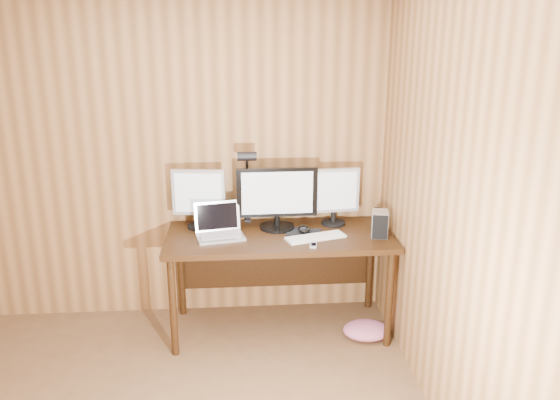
{
  "coord_description": "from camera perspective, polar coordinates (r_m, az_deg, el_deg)",
  "views": [
    {
      "loc": [
        0.65,
        -2.01,
        2.09
      ],
      "look_at": [
        0.93,
        1.58,
        1.02
      ],
      "focal_mm": 35.0,
      "sensor_mm": 36.0,
      "label": 1
    }
  ],
  "objects": [
    {
      "name": "room_shell",
      "position": [
        2.27,
        -20.88,
        -6.33
      ],
      "size": [
        4.0,
        4.0,
        4.0
      ],
      "color": "brown",
      "rests_on": "ground"
    },
    {
      "name": "desk",
      "position": [
        4.0,
        -0.14,
        -4.89
      ],
      "size": [
        1.6,
        0.7,
        0.75
      ],
      "color": "black",
      "rests_on": "floor"
    },
    {
      "name": "monitor_center",
      "position": [
        3.94,
        -0.31,
        0.29
      ],
      "size": [
        0.58,
        0.25,
        0.45
      ],
      "rotation": [
        0.0,
        0.0,
        0.02
      ],
      "color": "black",
      "rests_on": "desk"
    },
    {
      "name": "monitor_left",
      "position": [
        4.0,
        -8.48,
        0.32
      ],
      "size": [
        0.39,
        0.18,
        0.44
      ],
      "rotation": [
        0.0,
        0.0,
        -0.12
      ],
      "color": "black",
      "rests_on": "desk"
    },
    {
      "name": "monitor_right",
      "position": [
        4.04,
        5.66,
        0.54
      ],
      "size": [
        0.38,
        0.18,
        0.43
      ],
      "rotation": [
        0.0,
        0.0,
        0.1
      ],
      "color": "black",
      "rests_on": "desk"
    },
    {
      "name": "laptop",
      "position": [
        3.87,
        -6.39,
        -2.92
      ],
      "size": [
        0.37,
        0.31,
        0.23
      ],
      "rotation": [
        0.0,
        0.0,
        0.2
      ],
      "color": "silver",
      "rests_on": "desk"
    },
    {
      "name": "keyboard",
      "position": [
        3.81,
        3.74,
        -3.89
      ],
      "size": [
        0.44,
        0.25,
        0.02
      ],
      "rotation": [
        0.0,
        0.0,
        0.3
      ],
      "color": "silver",
      "rests_on": "desk"
    },
    {
      "name": "mousepad",
      "position": [
        3.92,
        2.5,
        -3.39
      ],
      "size": [
        0.28,
        0.25,
        0.0
      ],
      "primitive_type": "cube",
      "rotation": [
        0.0,
        0.0,
        -0.31
      ],
      "color": "black",
      "rests_on": "desk"
    },
    {
      "name": "mouse",
      "position": [
        3.92,
        2.5,
        -3.07
      ],
      "size": [
        0.13,
        0.14,
        0.04
      ],
      "primitive_type": "ellipsoid",
      "rotation": [
        0.0,
        0.0,
        -0.58
      ],
      "color": "black",
      "rests_on": "mousepad"
    },
    {
      "name": "hard_drive",
      "position": [
        3.9,
        10.38,
        -2.45
      ],
      "size": [
        0.14,
        0.18,
        0.18
      ],
      "rotation": [
        0.0,
        0.0,
        -0.22
      ],
      "color": "silver",
      "rests_on": "desk"
    },
    {
      "name": "phone",
      "position": [
        3.68,
        3.51,
        -4.73
      ],
      "size": [
        0.06,
        0.1,
        0.01
      ],
      "rotation": [
        0.0,
        0.0,
        -0.18
      ],
      "color": "silver",
      "rests_on": "desk"
    },
    {
      "name": "speaker",
      "position": [
        4.19,
        10.09,
        -1.54
      ],
      "size": [
        0.05,
        0.05,
        0.11
      ],
      "primitive_type": "cylinder",
      "color": "black",
      "rests_on": "desk"
    },
    {
      "name": "desk_lamp",
      "position": [
        3.99,
        -3.46,
        2.5
      ],
      "size": [
        0.14,
        0.2,
        0.6
      ],
      "rotation": [
        0.0,
        0.0,
        -0.09
      ],
      "color": "black",
      "rests_on": "desk"
    },
    {
      "name": "fabric_pile",
      "position": [
        4.12,
        9.01,
        -13.29
      ],
      "size": [
        0.4,
        0.36,
        0.11
      ],
      "primitive_type": null,
      "rotation": [
        0.0,
        0.0,
        -0.26
      ],
      "color": "#C9617F",
      "rests_on": "floor"
    }
  ]
}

